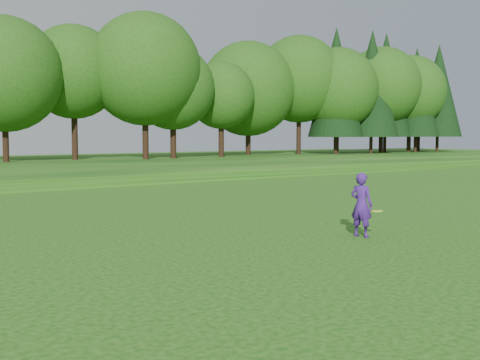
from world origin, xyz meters
TOP-DOWN VIEW (x-y plane):
  - ground at (0.00, 0.00)m, footprint 140.00×140.00m
  - walking_path at (0.00, 20.00)m, footprint 130.00×1.60m
  - woman at (1.79, 1.57)m, footprint 0.53×0.99m

SIDE VIEW (x-z plane):
  - ground at x=0.00m, z-range 0.00..0.00m
  - walking_path at x=0.00m, z-range 0.00..0.04m
  - woman at x=1.79m, z-range 0.00..1.69m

